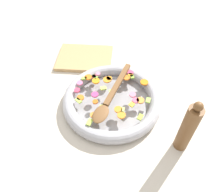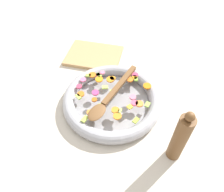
{
  "view_description": "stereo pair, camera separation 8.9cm",
  "coord_description": "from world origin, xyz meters",
  "px_view_note": "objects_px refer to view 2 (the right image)",
  "views": [
    {
      "loc": [
        -0.04,
        0.58,
        0.72
      ],
      "look_at": [
        0.0,
        0.0,
        0.05
      ],
      "focal_mm": 35.0,
      "sensor_mm": 36.0,
      "label": 1
    },
    {
      "loc": [
        -0.13,
        0.57,
        0.72
      ],
      "look_at": [
        0.0,
        0.0,
        0.05
      ],
      "focal_mm": 35.0,
      "sensor_mm": 36.0,
      "label": 2
    }
  ],
  "objects_px": {
    "skillet": "(112,100)",
    "pepper_mill": "(180,138)",
    "cutting_board": "(94,56)",
    "wooden_spoon": "(110,97)"
  },
  "relations": [
    {
      "from": "wooden_spoon",
      "to": "cutting_board",
      "type": "height_order",
      "value": "wooden_spoon"
    },
    {
      "from": "skillet",
      "to": "cutting_board",
      "type": "height_order",
      "value": "skillet"
    },
    {
      "from": "wooden_spoon",
      "to": "pepper_mill",
      "type": "xyz_separation_m",
      "value": [
        -0.27,
        0.16,
        0.05
      ]
    },
    {
      "from": "wooden_spoon",
      "to": "cutting_board",
      "type": "xyz_separation_m",
      "value": [
        0.15,
        -0.3,
        -0.05
      ]
    },
    {
      "from": "wooden_spoon",
      "to": "cutting_board",
      "type": "bearing_deg",
      "value": -62.57
    },
    {
      "from": "skillet",
      "to": "cutting_board",
      "type": "xyz_separation_m",
      "value": [
        0.16,
        -0.28,
        -0.01
      ]
    },
    {
      "from": "pepper_mill",
      "to": "cutting_board",
      "type": "xyz_separation_m",
      "value": [
        0.42,
        -0.46,
        -0.1
      ]
    },
    {
      "from": "skillet",
      "to": "wooden_spoon",
      "type": "distance_m",
      "value": 0.04
    },
    {
      "from": "skillet",
      "to": "pepper_mill",
      "type": "xyz_separation_m",
      "value": [
        -0.26,
        0.18,
        0.09
      ]
    },
    {
      "from": "skillet",
      "to": "pepper_mill",
      "type": "height_order",
      "value": "pepper_mill"
    }
  ]
}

